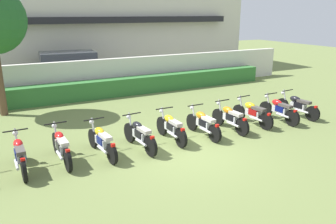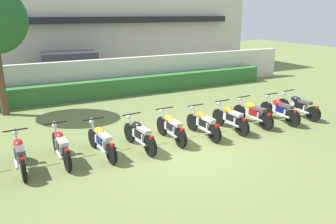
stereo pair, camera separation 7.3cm
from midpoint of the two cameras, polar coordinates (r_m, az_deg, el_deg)
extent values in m
plane|color=olive|center=(9.59, 3.02, -6.71)|extent=(60.00, 60.00, 0.00)
cube|color=beige|center=(22.89, -16.69, 14.28)|extent=(22.81, 6.00, 6.17)
cube|color=black|center=(19.71, -14.82, 15.03)|extent=(19.16, 0.50, 0.36)
cube|color=silver|center=(16.39, -11.16, 6.00)|extent=(21.67, 0.30, 1.68)
cube|color=#337033|center=(15.82, -10.34, 4.07)|extent=(17.33, 0.70, 0.82)
cube|color=black|center=(18.06, -16.08, 6.32)|extent=(4.63, 2.18, 1.00)
cube|color=#2D333D|center=(17.92, -16.94, 8.85)|extent=(2.82, 1.90, 0.65)
cylinder|color=black|center=(19.28, -11.71, 6.05)|extent=(0.69, 0.27, 0.68)
cylinder|color=black|center=(17.50, -10.45, 5.05)|extent=(0.69, 0.27, 0.68)
cylinder|color=black|center=(18.93, -21.10, 5.07)|extent=(0.69, 0.27, 0.68)
cylinder|color=black|center=(17.11, -20.79, 3.96)|extent=(0.69, 0.27, 0.68)
cylinder|color=brown|center=(14.06, -27.14, 4.82)|extent=(0.28, 0.28, 2.70)
cylinder|color=black|center=(9.67, -24.63, -6.15)|extent=(0.11, 0.61, 0.61)
cylinder|color=black|center=(8.55, -23.80, -9.03)|extent=(0.11, 0.61, 0.61)
cube|color=silver|center=(9.00, -24.32, -6.75)|extent=(0.22, 0.61, 0.22)
ellipsoid|color=red|center=(9.08, -24.61, -5.02)|extent=(0.24, 0.45, 0.22)
cube|color=#4C4742|center=(8.71, -24.32, -6.03)|extent=(0.22, 0.53, 0.10)
cube|color=red|center=(8.35, -23.94, -7.57)|extent=(0.10, 0.08, 0.08)
cylinder|color=silver|center=(9.47, -24.81, -4.56)|extent=(0.06, 0.23, 0.65)
cylinder|color=black|center=(9.28, -24.99, -2.89)|extent=(0.60, 0.06, 0.04)
sphere|color=silver|center=(9.52, -25.01, -3.33)|extent=(0.14, 0.14, 0.14)
cylinder|color=silver|center=(8.82, -24.82, -8.23)|extent=(0.09, 0.55, 0.07)
cube|color=navy|center=(8.94, -24.32, -6.57)|extent=(0.25, 0.37, 0.20)
cylinder|color=black|center=(9.86, -18.89, -5.07)|extent=(0.12, 0.61, 0.60)
cylinder|color=black|center=(8.69, -17.11, -7.90)|extent=(0.12, 0.61, 0.60)
cube|color=silver|center=(9.17, -18.08, -5.64)|extent=(0.23, 0.61, 0.22)
ellipsoid|color=red|center=(9.24, -18.44, -3.97)|extent=(0.24, 0.45, 0.22)
cube|color=beige|center=(8.88, -17.87, -4.90)|extent=(0.22, 0.53, 0.10)
cube|color=red|center=(8.49, -17.12, -6.43)|extent=(0.10, 0.08, 0.08)
cylinder|color=silver|center=(9.67, -18.96, -3.49)|extent=(0.06, 0.23, 0.65)
cylinder|color=black|center=(9.48, -19.03, -1.84)|extent=(0.60, 0.06, 0.04)
sphere|color=silver|center=(9.71, -19.19, -2.29)|extent=(0.14, 0.14, 0.14)
cylinder|color=silver|center=(8.97, -18.40, -7.08)|extent=(0.09, 0.55, 0.07)
cube|color=black|center=(9.10, -18.03, -5.46)|extent=(0.26, 0.37, 0.20)
cylinder|color=black|center=(9.98, -12.99, -4.43)|extent=(0.15, 0.57, 0.56)
cylinder|color=black|center=(8.83, -9.85, -7.12)|extent=(0.15, 0.57, 0.56)
cube|color=silver|center=(9.30, -11.46, -4.94)|extent=(0.26, 0.62, 0.22)
ellipsoid|color=yellow|center=(9.37, -11.93, -3.31)|extent=(0.26, 0.46, 0.22)
cube|color=beige|center=(9.03, -10.97, -4.17)|extent=(0.25, 0.54, 0.10)
cube|color=red|center=(8.63, -9.68, -5.66)|extent=(0.11, 0.09, 0.08)
cylinder|color=silver|center=(9.79, -12.92, -2.85)|extent=(0.07, 0.23, 0.65)
cylinder|color=black|center=(9.61, -12.85, -1.21)|extent=(0.60, 0.10, 0.04)
sphere|color=silver|center=(9.84, -13.22, -1.68)|extent=(0.14, 0.14, 0.14)
cylinder|color=silver|center=(9.09, -11.51, -6.35)|extent=(0.13, 0.55, 0.07)
cube|color=navy|center=(9.24, -11.35, -4.75)|extent=(0.28, 0.38, 0.20)
cylinder|color=black|center=(10.19, -6.84, -3.54)|extent=(0.15, 0.60, 0.60)
cylinder|color=black|center=(9.15, -3.24, -5.87)|extent=(0.15, 0.60, 0.60)
cube|color=silver|center=(9.57, -5.02, -3.90)|extent=(0.26, 0.62, 0.22)
ellipsoid|color=black|center=(9.63, -5.54, -2.32)|extent=(0.26, 0.46, 0.22)
cube|color=#B2ADA3|center=(9.31, -4.38, -3.12)|extent=(0.25, 0.54, 0.10)
cube|color=red|center=(8.97, -2.95, -4.43)|extent=(0.11, 0.09, 0.08)
cylinder|color=silver|center=(10.01, -6.67, -1.98)|extent=(0.07, 0.23, 0.65)
cylinder|color=black|center=(9.84, -6.49, -0.35)|extent=(0.60, 0.10, 0.04)
sphere|color=silver|center=(10.05, -6.99, -0.84)|extent=(0.14, 0.14, 0.14)
cylinder|color=silver|center=(9.36, -4.91, -5.24)|extent=(0.13, 0.55, 0.07)
cube|color=black|center=(9.51, -4.88, -3.71)|extent=(0.28, 0.38, 0.20)
cylinder|color=black|center=(10.71, -1.25, -2.40)|extent=(0.10, 0.60, 0.60)
cylinder|color=black|center=(9.72, 2.02, -4.45)|extent=(0.10, 0.60, 0.60)
cube|color=silver|center=(10.12, 0.44, -2.67)|extent=(0.21, 0.60, 0.22)
ellipsoid|color=yellow|center=(10.19, -0.02, -1.17)|extent=(0.23, 0.44, 0.22)
cube|color=#B2ADA3|center=(9.86, 1.09, -1.91)|extent=(0.21, 0.52, 0.10)
cube|color=red|center=(9.55, 2.34, -3.07)|extent=(0.10, 0.08, 0.08)
cylinder|color=silver|center=(10.53, -1.04, -0.90)|extent=(0.05, 0.23, 0.65)
cylinder|color=black|center=(10.36, -0.82, 0.65)|extent=(0.60, 0.05, 0.04)
sphere|color=silver|center=(10.57, -1.32, 0.19)|extent=(0.14, 0.14, 0.14)
cylinder|color=silver|center=(9.90, 0.53, -3.91)|extent=(0.08, 0.55, 0.07)
cube|color=black|center=(10.06, 0.58, -2.48)|extent=(0.25, 0.36, 0.20)
cylinder|color=black|center=(11.14, 3.97, -1.76)|extent=(0.11, 0.57, 0.57)
cylinder|color=black|center=(10.19, 7.85, -3.68)|extent=(0.11, 0.57, 0.57)
cube|color=silver|center=(10.57, 6.00, -1.99)|extent=(0.22, 0.61, 0.22)
ellipsoid|color=orange|center=(10.63, 5.51, -0.56)|extent=(0.24, 0.45, 0.22)
cube|color=beige|center=(10.33, 6.78, -1.24)|extent=(0.22, 0.53, 0.10)
cube|color=red|center=(10.03, 8.26, -2.35)|extent=(0.10, 0.08, 0.08)
cylinder|color=silver|center=(10.97, 4.27, -0.30)|extent=(0.06, 0.23, 0.65)
cylinder|color=black|center=(10.81, 4.57, 1.19)|extent=(0.60, 0.06, 0.04)
sphere|color=silver|center=(11.01, 3.97, 0.74)|extent=(0.14, 0.14, 0.14)
cylinder|color=silver|center=(10.36, 6.24, -3.16)|extent=(0.09, 0.55, 0.07)
cube|color=black|center=(10.52, 6.17, -1.81)|extent=(0.25, 0.37, 0.20)
cylinder|color=black|center=(11.75, 8.46, -0.86)|extent=(0.12, 0.59, 0.59)
cylinder|color=black|center=(10.88, 12.44, -2.54)|extent=(0.12, 0.59, 0.59)
cube|color=silver|center=(11.22, 10.57, -1.01)|extent=(0.23, 0.61, 0.22)
ellipsoid|color=orange|center=(11.28, 10.08, 0.33)|extent=(0.24, 0.45, 0.22)
cube|color=#B2ADA3|center=(11.00, 11.41, -0.28)|extent=(0.22, 0.53, 0.10)
cube|color=red|center=(10.72, 12.89, -1.27)|extent=(0.10, 0.08, 0.08)
cylinder|color=silver|center=(11.59, 8.80, 0.53)|extent=(0.06, 0.23, 0.65)
cylinder|color=black|center=(11.44, 9.15, 1.96)|extent=(0.60, 0.06, 0.04)
sphere|color=silver|center=(11.62, 8.50, 1.51)|extent=(0.14, 0.14, 0.14)
cylinder|color=silver|center=(11.01, 10.90, -2.09)|extent=(0.10, 0.55, 0.07)
cube|color=black|center=(11.17, 10.75, -0.83)|extent=(0.26, 0.37, 0.20)
cylinder|color=black|center=(12.46, 11.95, -0.05)|extent=(0.14, 0.58, 0.58)
cylinder|color=black|center=(11.63, 16.34, -1.59)|extent=(0.14, 0.58, 0.58)
cube|color=silver|center=(11.96, 14.29, -0.17)|extent=(0.25, 0.62, 0.22)
ellipsoid|color=yellow|center=(12.01, 13.78, 1.08)|extent=(0.26, 0.46, 0.22)
cube|color=#4C4742|center=(11.75, 15.17, 0.54)|extent=(0.25, 0.54, 0.10)
cube|color=red|center=(11.49, 16.83, -0.39)|extent=(0.11, 0.09, 0.08)
cylinder|color=silver|center=(12.31, 12.33, 1.28)|extent=(0.07, 0.23, 0.65)
cylinder|color=black|center=(12.17, 12.72, 2.63)|extent=(0.60, 0.09, 0.04)
sphere|color=silver|center=(12.34, 12.02, 2.20)|extent=(0.14, 0.14, 0.14)
cylinder|color=silver|center=(11.75, 14.72, -1.16)|extent=(0.12, 0.55, 0.07)
cube|color=#A51414|center=(11.91, 14.48, 0.00)|extent=(0.27, 0.38, 0.20)
cylinder|color=black|center=(13.07, 16.34, 0.48)|extent=(0.10, 0.60, 0.60)
cylinder|color=black|center=(12.27, 20.44, -0.98)|extent=(0.10, 0.60, 0.60)
cube|color=silver|center=(12.59, 18.55, 0.37)|extent=(0.21, 0.60, 0.22)
ellipsoid|color=red|center=(12.64, 18.09, 1.56)|extent=(0.23, 0.44, 0.22)
cube|color=#4C4742|center=(12.39, 19.41, 1.03)|extent=(0.21, 0.52, 0.10)
cube|color=red|center=(12.13, 20.93, 0.16)|extent=(0.10, 0.08, 0.08)
cylinder|color=silver|center=(12.93, 16.73, 1.74)|extent=(0.05, 0.23, 0.65)
cylinder|color=black|center=(12.80, 17.14, 3.03)|extent=(0.60, 0.05, 0.04)
sphere|color=silver|center=(12.96, 16.46, 2.62)|extent=(0.14, 0.14, 0.14)
cylinder|color=silver|center=(12.38, 18.95, -0.57)|extent=(0.08, 0.55, 0.07)
cube|color=navy|center=(12.54, 18.74, 0.53)|extent=(0.25, 0.37, 0.20)
cylinder|color=black|center=(13.88, 18.92, 1.10)|extent=(0.14, 0.57, 0.57)
cylinder|color=black|center=(13.13, 23.46, -0.27)|extent=(0.14, 0.57, 0.57)
cube|color=silver|center=(13.42, 21.36, 1.00)|extent=(0.25, 0.62, 0.22)
ellipsoid|color=black|center=(13.46, 20.89, 2.11)|extent=(0.26, 0.46, 0.22)
cube|color=#4C4742|center=(13.24, 22.25, 1.64)|extent=(0.25, 0.54, 0.10)
cube|color=red|center=(13.00, 23.97, 0.80)|extent=(0.11, 0.09, 0.08)
cylinder|color=silver|center=(13.74, 19.33, 2.30)|extent=(0.07, 0.23, 0.65)
cylinder|color=black|center=(13.62, 19.76, 3.51)|extent=(0.60, 0.09, 0.04)
sphere|color=silver|center=(13.77, 19.05, 3.12)|extent=(0.14, 0.14, 0.14)
cylinder|color=silver|center=(13.22, 21.86, 0.13)|extent=(0.12, 0.55, 0.07)
cube|color=black|center=(13.38, 21.56, 1.15)|extent=(0.27, 0.38, 0.20)
camera|label=1|loc=(0.04, -90.20, -0.06)|focal=35.41mm
camera|label=2|loc=(0.04, 89.80, 0.06)|focal=35.41mm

